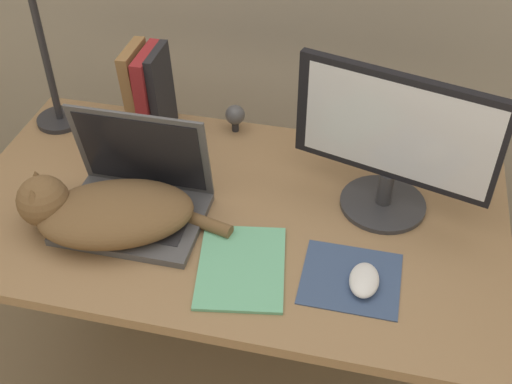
% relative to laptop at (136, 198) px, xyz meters
% --- Properties ---
extents(desk, '(1.31, 0.74, 0.75)m').
position_rel_laptop_xyz_m(desk, '(0.21, 0.06, -0.13)').
color(desk, '#93704C').
rests_on(desk, ground_plane).
extents(laptop, '(0.33, 0.24, 0.26)m').
position_rel_laptop_xyz_m(laptop, '(0.00, 0.00, 0.00)').
color(laptop, '#4C4C51').
rests_on(laptop, desk).
extents(cat, '(0.48, 0.32, 0.14)m').
position_rel_laptop_xyz_m(cat, '(-0.05, -0.07, 0.01)').
color(cat, brown).
rests_on(cat, desk).
extents(external_monitor, '(0.46, 0.21, 0.36)m').
position_rel_laptop_xyz_m(external_monitor, '(0.57, 0.16, 0.14)').
color(external_monitor, '#333338').
rests_on(external_monitor, desk).
extents(mousepad, '(0.21, 0.19, 0.00)m').
position_rel_laptop_xyz_m(mousepad, '(0.52, -0.09, -0.05)').
color(mousepad, '#384C75').
rests_on(mousepad, desk).
extents(computer_mouse, '(0.06, 0.10, 0.03)m').
position_rel_laptop_xyz_m(computer_mouse, '(0.55, -0.11, -0.03)').
color(computer_mouse, silver).
rests_on(computer_mouse, mousepad).
extents(book_row, '(0.10, 0.15, 0.25)m').
position_rel_laptop_xyz_m(book_row, '(-0.08, 0.34, 0.07)').
color(book_row, olive).
rests_on(book_row, desk).
extents(desk_lamp, '(0.17, 0.17, 0.52)m').
position_rel_laptop_xyz_m(desk_lamp, '(-0.32, 0.29, 0.31)').
color(desk_lamp, '#28282D').
rests_on(desk_lamp, desk).
extents(notepad, '(0.23, 0.28, 0.01)m').
position_rel_laptop_xyz_m(notepad, '(0.28, -0.12, -0.04)').
color(notepad, '#6BBC93').
rests_on(notepad, desk).
extents(webcam, '(0.05, 0.05, 0.08)m').
position_rel_laptop_xyz_m(webcam, '(0.14, 0.39, 0.00)').
color(webcam, '#232328').
rests_on(webcam, desk).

